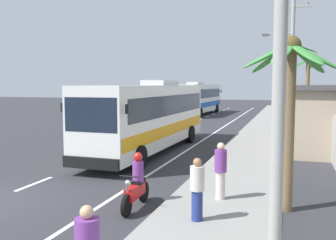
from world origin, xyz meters
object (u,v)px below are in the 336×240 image
motorcycle_beside_bus (136,186)px  palm_second (289,64)px  coach_bus_foreground (151,114)px  pedestrian_far_walk (197,188)px  utility_pole_mid (291,62)px  pedestrian_near_kerb (221,170)px  coach_bus_far_lane (199,98)px  utility_pole_far (291,76)px  palm_fourth (290,89)px  palm_nearest (308,80)px

motorcycle_beside_bus → palm_second: size_ratio=0.28×
coach_bus_foreground → pedestrian_far_walk: (4.82, -9.50, -1.00)m
utility_pole_mid → pedestrian_near_kerb: bearing=-97.9°
coach_bus_far_lane → utility_pole_far: bearing=-4.4°
coach_bus_foreground → utility_pole_far: bearing=73.4°
pedestrian_near_kerb → palm_second: size_ratio=0.25×
coach_bus_foreground → utility_pole_far: (7.10, 23.83, 2.50)m
utility_pole_mid → palm_second: utility_pole_mid is taller
utility_pole_far → pedestrian_near_kerb: bearing=-93.7°
motorcycle_beside_bus → pedestrian_near_kerb: size_ratio=1.16×
pedestrian_near_kerb → utility_pole_mid: size_ratio=0.18×
palm_fourth → motorcycle_beside_bus: bearing=-165.4°
coach_bus_far_lane → palm_fourth: size_ratio=2.48×
coach_bus_foreground → palm_second: size_ratio=1.78×
utility_pole_mid → palm_fourth: 13.88m
coach_bus_foreground → utility_pole_mid: 9.76m
coach_bus_far_lane → palm_nearest: (11.70, -6.96, 1.98)m
pedestrian_far_walk → pedestrian_near_kerb: bearing=-59.7°
palm_second → palm_fourth: 19.11m
palm_second → coach_bus_far_lane: bearing=127.4°
pedestrian_near_kerb → utility_pole_mid: utility_pole_mid is taller
coach_bus_foreground → palm_fourth: bearing=-47.7°
utility_pole_far → palm_nearest: (1.38, -6.16, -0.49)m
coach_bus_far_lane → pedestrian_far_walk: 35.07m
pedestrian_near_kerb → utility_pole_far: size_ratio=0.20×
utility_pole_far → pedestrian_far_walk: bearing=-93.9°
coach_bus_foreground → palm_fourth: 10.42m
pedestrian_near_kerb → coach_bus_far_lane: bearing=-91.7°
pedestrian_far_walk → utility_pole_mid: size_ratio=0.17×
utility_pole_far → palm_nearest: 6.34m
coach_bus_far_lane → utility_pole_mid: 21.29m
utility_pole_far → palm_second: utility_pole_far is taller
palm_second → motorcycle_beside_bus: bearing=-101.4°
palm_nearest → palm_second: size_ratio=0.87×
coach_bus_foreground → pedestrian_far_walk: 10.70m
motorcycle_beside_bus → pedestrian_far_walk: (1.98, -0.80, 0.31)m
motorcycle_beside_bus → pedestrian_far_walk: size_ratio=1.24×
pedestrian_far_walk → palm_fourth: (2.12, 1.86, 2.46)m
palm_fourth → coach_bus_far_lane: bearing=107.5°
coach_bus_foreground → pedestrian_far_walk: coach_bus_foreground is taller
pedestrian_near_kerb → utility_pole_far: (2.04, 31.39, 3.44)m
pedestrian_near_kerb → palm_fourth: palm_fourth is taller
pedestrian_near_kerb → palm_second: palm_second is taller
coach_bus_far_lane → palm_fourth: palm_fourth is taller
coach_bus_foreground → pedestrian_near_kerb: size_ratio=7.27×
pedestrian_far_walk → utility_pole_far: bearing=-56.4°
coach_bus_foreground → palm_second: 13.69m
motorcycle_beside_bus → utility_pole_far: utility_pole_far is taller
coach_bus_far_lane → palm_second: bearing=-52.6°
coach_bus_far_lane → palm_second: 16.93m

